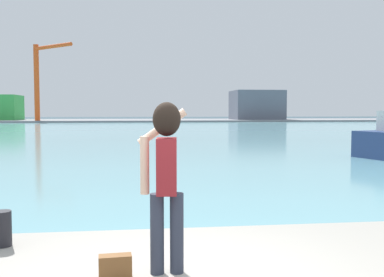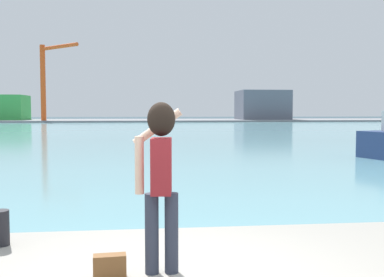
# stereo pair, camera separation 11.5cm
# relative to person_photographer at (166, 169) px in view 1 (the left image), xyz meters

# --- Properties ---
(ground_plane) EXTENTS (220.00, 220.00, 0.00)m
(ground_plane) POSITION_rel_person_photographer_xyz_m (0.10, 49.68, -1.71)
(ground_plane) COLOR #334751
(harbor_water) EXTENTS (140.00, 100.00, 0.02)m
(harbor_water) POSITION_rel_person_photographer_xyz_m (0.10, 51.68, -1.70)
(harbor_water) COLOR #6BA8B2
(harbor_water) RESTS_ON ground_plane
(far_shore_dock) EXTENTS (140.00, 20.00, 0.36)m
(far_shore_dock) POSITION_rel_person_photographer_xyz_m (0.10, 91.68, -1.53)
(far_shore_dock) COLOR gray
(far_shore_dock) RESTS_ON ground_plane
(person_photographer) EXTENTS (0.53, 0.56, 1.74)m
(person_photographer) POSITION_rel_person_photographer_xyz_m (0.00, 0.00, 0.00)
(person_photographer) COLOR #2D3342
(person_photographer) RESTS_ON quay_promenade
(handbag) EXTENTS (0.33, 0.16, 0.24)m
(handbag) POSITION_rel_person_photographer_xyz_m (-0.51, -0.10, -0.95)
(handbag) COLOR brown
(handbag) RESTS_ON quay_promenade
(harbor_bollard) EXTENTS (0.21, 0.21, 0.43)m
(harbor_bollard) POSITION_rel_person_photographer_xyz_m (-1.92, 1.13, -0.85)
(harbor_bollard) COLOR black
(harbor_bollard) RESTS_ON quay_promenade
(warehouse_right) EXTENTS (10.72, 9.56, 6.38)m
(warehouse_right) POSITION_rel_person_photographer_xyz_m (26.06, 91.01, 1.84)
(warehouse_right) COLOR slate
(warehouse_right) RESTS_ON far_shore_dock
(port_crane) EXTENTS (8.45, 7.92, 14.77)m
(port_crane) POSITION_rel_person_photographer_xyz_m (-18.86, 83.53, 7.73)
(port_crane) COLOR #D84C19
(port_crane) RESTS_ON far_shore_dock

